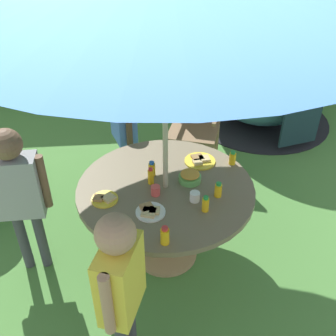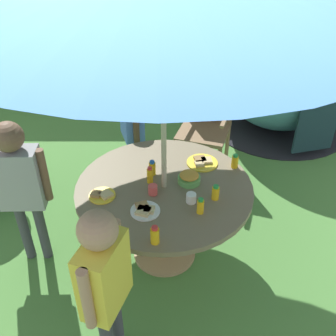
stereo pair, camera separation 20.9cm
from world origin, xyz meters
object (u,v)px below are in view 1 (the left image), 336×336
object	(u,v)px
dome_tent	(269,54)
wooden_chair	(196,118)
plate_far_left	(105,199)
cup_near	(195,197)
snack_bowl	(190,177)
juice_bottle_center_back	(151,176)
cup_far	(155,190)
juice_bottle_far_right	(152,169)
child_in_yellow_shirt	(120,280)
juice_bottle_mid_left	(205,204)
garden_table	(166,201)
juice_bottle_near_left	(165,236)
child_in_blue_shirt	(123,118)
plate_near_right	(200,160)
plate_back_edge	(150,211)
child_in_grey_shirt	(18,186)
juice_bottle_center_front	(218,190)
juice_bottle_mid_right	(232,158)

from	to	relation	value
dome_tent	wooden_chair	bearing A→B (deg)	-151.12
plate_far_left	cup_near	bearing A→B (deg)	-5.54
dome_tent	snack_bowl	distance (m)	2.45
juice_bottle_center_back	cup_far	distance (m)	0.14
juice_bottle_far_right	cup_near	bearing A→B (deg)	-49.60
snack_bowl	juice_bottle_far_right	distance (m)	0.29
child_in_yellow_shirt	juice_bottle_center_back	bearing A→B (deg)	6.82
child_in_yellow_shirt	juice_bottle_mid_left	distance (m)	0.80
garden_table	juice_bottle_near_left	size ratio (longest dim) A/B	10.06
child_in_blue_shirt	plate_far_left	world-z (taller)	child_in_blue_shirt
dome_tent	plate_far_left	bearing A→B (deg)	-142.94
garden_table	juice_bottle_center_back	size ratio (longest dim) A/B	9.64
juice_bottle_far_right	juice_bottle_center_back	world-z (taller)	juice_bottle_center_back
wooden_chair	plate_near_right	size ratio (longest dim) A/B	4.18
plate_far_left	wooden_chair	bearing A→B (deg)	58.50
juice_bottle_center_back	plate_back_edge	bearing A→B (deg)	-94.14
garden_table	cup_far	distance (m)	0.21
cup_far	child_in_yellow_shirt	bearing A→B (deg)	-106.65
juice_bottle_mid_left	cup_near	size ratio (longest dim) A/B	1.71
child_in_blue_shirt	child_in_grey_shirt	bearing A→B (deg)	-53.42
juice_bottle_center_front	cup_far	xyz separation A→B (m)	(-0.43, 0.05, -0.02)
juice_bottle_near_left	juice_bottle_center_front	size ratio (longest dim) A/B	1.12
plate_far_left	juice_bottle_mid_right	distance (m)	1.02
garden_table	juice_bottle_mid_left	bearing A→B (deg)	-49.61
plate_near_right	cup_near	size ratio (longest dim) A/B	3.52
garden_table	plate_far_left	bearing A→B (deg)	-164.88
juice_bottle_far_right	wooden_chair	bearing A→B (deg)	65.76
plate_back_edge	juice_bottle_near_left	bearing A→B (deg)	-74.97
child_in_blue_shirt	juice_bottle_mid_right	world-z (taller)	child_in_blue_shirt
juice_bottle_center_front	snack_bowl	bearing A→B (deg)	132.44
wooden_chair	dome_tent	bearing A→B (deg)	61.42
child_in_grey_shirt	juice_bottle_mid_left	size ratio (longest dim) A/B	10.43
plate_far_left	juice_bottle_mid_right	bearing A→B (deg)	20.09
child_in_yellow_shirt	juice_bottle_mid_left	size ratio (longest dim) A/B	10.32
dome_tent	juice_bottle_center_front	size ratio (longest dim) A/B	18.45
garden_table	child_in_blue_shirt	world-z (taller)	child_in_blue_shirt
juice_bottle_near_left	juice_bottle_center_back	distance (m)	0.60
juice_bottle_center_front	child_in_grey_shirt	bearing A→B (deg)	175.07
cup_near	juice_bottle_near_left	bearing A→B (deg)	-122.05
plate_back_edge	cup_far	xyz separation A→B (m)	(0.05, 0.19, 0.02)
juice_bottle_far_right	cup_far	distance (m)	0.23
wooden_chair	cup_far	xyz separation A→B (m)	(-0.48, -1.33, 0.17)
child_in_blue_shirt	juice_bottle_center_front	size ratio (longest dim) A/B	10.30
dome_tent	juice_bottle_near_left	world-z (taller)	dome_tent
child_in_yellow_shirt	garden_table	bearing A→B (deg)	0.00
juice_bottle_mid_left	child_in_yellow_shirt	bearing A→B (deg)	-133.24
plate_back_edge	wooden_chair	bearing A→B (deg)	70.72
juice_bottle_mid_left	snack_bowl	bearing A→B (deg)	100.11
plate_near_right	juice_bottle_far_right	xyz separation A→B (m)	(-0.38, -0.14, 0.04)
child_in_blue_shirt	plate_back_edge	distance (m)	1.24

